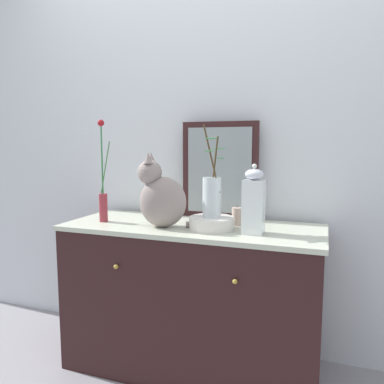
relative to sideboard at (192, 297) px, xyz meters
The scene contains 10 objects.
ground_plane 0.41m from the sideboard, 90.00° to the left, with size 6.00×6.00×0.00m, color gray.
wall_back 0.96m from the sideboard, 90.00° to the left, with size 4.40×0.08×2.60m, color silver.
sideboard is the anchor object (origin of this frame).
mirror_leaning 0.74m from the sideboard, 72.05° to the left, with size 0.45×0.03×0.57m.
cat_sitting 0.59m from the sideboard, 143.46° to the right, with size 0.40×0.22×0.39m.
vase_slim_green 0.75m from the sideboard, behind, with size 0.08×0.05×0.57m.
bowl_porcelain 0.46m from the sideboard, 24.89° to the right, with size 0.23×0.23×0.06m, color white.
vase_glass_clear 0.60m from the sideboard, 25.02° to the right, with size 0.12×0.19×0.47m.
jar_lidded_porcelain 0.66m from the sideboard, 13.14° to the right, with size 0.10×0.10×0.34m.
candle_pillar 0.51m from the sideboard, 19.80° to the left, with size 0.05×0.05×0.11m.
Camera 1 is at (0.67, -1.86, 1.24)m, focal length 34.91 mm.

